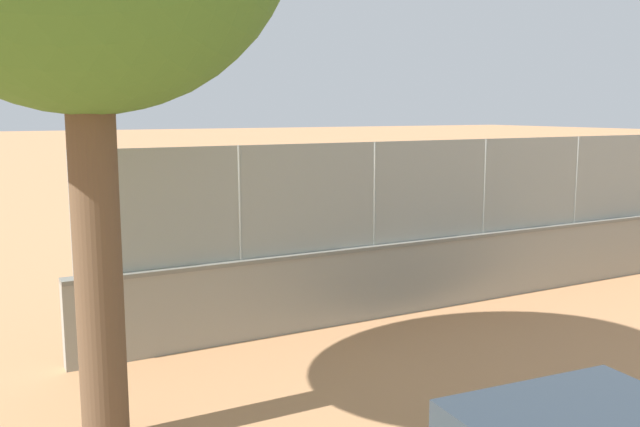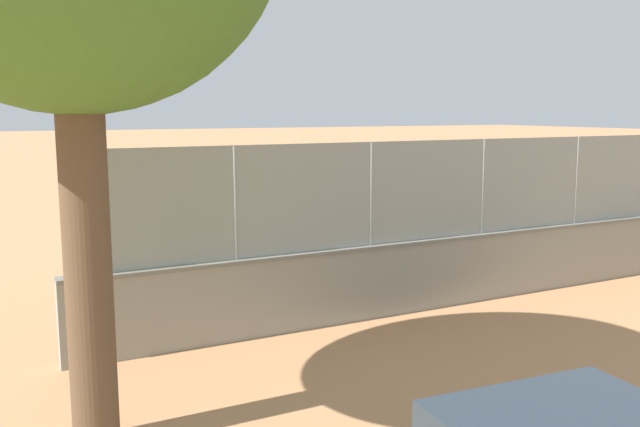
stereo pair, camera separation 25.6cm
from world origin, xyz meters
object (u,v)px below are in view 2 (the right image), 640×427
object	(u,v)px
player_at_service_line	(217,240)
courtside_bench	(436,271)
player_crossing_court	(220,208)
sports_ball	(239,278)

from	to	relation	value
player_at_service_line	courtside_bench	world-z (taller)	player_at_service_line
player_at_service_line	player_crossing_court	bearing A→B (deg)	-109.85
player_at_service_line	sports_ball	size ratio (longest dim) A/B	7.45
player_at_service_line	courtside_bench	xyz separation A→B (m)	(-4.34, 4.06, -0.48)
player_at_service_line	courtside_bench	bearing A→B (deg)	136.94
player_crossing_court	sports_ball	distance (m)	7.75
sports_ball	player_at_service_line	bearing A→B (deg)	-81.37
player_crossing_court	player_at_service_line	bearing A→B (deg)	70.15
player_crossing_court	courtside_bench	bearing A→B (deg)	101.35
player_crossing_court	courtside_bench	xyz separation A→B (m)	(-2.07, 10.33, -0.41)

